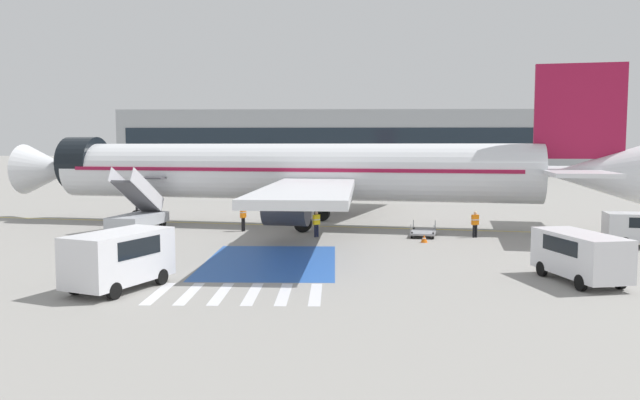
{
  "coord_description": "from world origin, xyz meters",
  "views": [
    {
      "loc": [
        1.43,
        -44.12,
        5.62
      ],
      "look_at": [
        0.47,
        -3.38,
        2.06
      ],
      "focal_mm": 35.0,
      "sensor_mm": 36.0,
      "label": 1
    }
  ],
  "objects": [
    {
      "name": "apron_walkway_bar_5",
      "position": [
        0.72,
        -20.93,
        0.0
      ],
      "size": [
        0.44,
        3.6,
        0.01
      ],
      "primitive_type": "cube",
      "color": "silver",
      "rests_on": "ground_plane"
    },
    {
      "name": "fuel_tanker",
      "position": [
        4.82,
        22.69,
        1.68
      ],
      "size": [
        9.77,
        3.7,
        3.35
      ],
      "rotation": [
        0.0,
        0.0,
        -1.7
      ],
      "color": "#38383D",
      "rests_on": "ground_plane"
    },
    {
      "name": "ground_crew_0",
      "position": [
        -4.58,
        -3.58,
        1.07
      ],
      "size": [
        0.4,
        0.49,
        1.85
      ],
      "rotation": [
        0.0,
        0.0,
        1.09
      ],
      "color": "black",
      "rests_on": "ground_plane"
    },
    {
      "name": "airliner",
      "position": [
        -1.03,
        -0.64,
        3.79
      ],
      "size": [
        43.88,
        36.71,
        10.78
      ],
      "rotation": [
        0.0,
        0.0,
        1.38
      ],
      "color": "silver",
      "rests_on": "ground_plane"
    },
    {
      "name": "apron_leadline_yellow",
      "position": [
        -1.68,
        -0.51,
        0.0
      ],
      "size": [
        76.45,
        14.6,
        0.01
      ],
      "primitive_type": "cube",
      "rotation": [
        0.0,
        0.0,
        1.38
      ],
      "color": "gold",
      "rests_on": "ground_plane"
    },
    {
      "name": "apron_walkway_bar_2",
      "position": [
        -2.88,
        -20.93,
        0.0
      ],
      "size": [
        0.44,
        3.6,
        0.01
      ],
      "primitive_type": "cube",
      "color": "silver",
      "rests_on": "ground_plane"
    },
    {
      "name": "traffic_cone_1",
      "position": [
        6.64,
        -8.1,
        0.23
      ],
      "size": [
        0.41,
        0.41,
        0.45
      ],
      "color": "orange",
      "rests_on": "ground_plane"
    },
    {
      "name": "apron_walkway_bar_1",
      "position": [
        -4.08,
        -20.93,
        0.0
      ],
      "size": [
        0.44,
        3.6,
        0.01
      ],
      "primitive_type": "cube",
      "color": "silver",
      "rests_on": "ground_plane"
    },
    {
      "name": "apron_stand_patch_blue",
      "position": [
        -1.68,
        -14.32,
        0.0
      ],
      "size": [
        6.28,
        9.3,
        0.01
      ],
      "primitive_type": "cube",
      "color": "#2856A8",
      "rests_on": "ground_plane"
    },
    {
      "name": "boarding_stairs_forward",
      "position": [
        -11.64,
        -3.22,
        1.02
      ],
      "size": [
        3.05,
        5.5,
        4.26
      ],
      "rotation": [
        0.0,
        0.0,
        -0.19
      ],
      "color": "#ADB2BA",
      "rests_on": "ground_plane"
    },
    {
      "name": "apron_walkway_bar_4",
      "position": [
        -0.48,
        -20.93,
        0.0
      ],
      "size": [
        0.44,
        3.6,
        0.01
      ],
      "primitive_type": "cube",
      "color": "silver",
      "rests_on": "ground_plane"
    },
    {
      "name": "service_van_1",
      "position": [
        -6.97,
        -20.3,
        1.35
      ],
      "size": [
        3.57,
        4.82,
        2.27
      ],
      "rotation": [
        0.0,
        0.0,
        2.75
      ],
      "color": "silver",
      "rests_on": "ground_plane"
    },
    {
      "name": "terminal_building",
      "position": [
        5.51,
        77.42,
        6.16
      ],
      "size": [
        89.59,
        12.1,
        12.31
      ],
      "color": "#9EA3A8",
      "rests_on": "ground_plane"
    },
    {
      "name": "service_van_2",
      "position": [
        11.52,
        -18.57,
        1.23
      ],
      "size": [
        2.76,
        4.83,
        2.04
      ],
      "rotation": [
        0.0,
        0.0,
        0.21
      ],
      "color": "silver",
      "rests_on": "ground_plane"
    },
    {
      "name": "traffic_cone_0",
      "position": [
        15.46,
        -7.88,
        0.26
      ],
      "size": [
        0.47,
        0.47,
        0.52
      ],
      "color": "orange",
      "rests_on": "ground_plane"
    },
    {
      "name": "ground_plane",
      "position": [
        0.0,
        0.0,
        0.0
      ],
      "size": [
        600.0,
        600.0,
        0.0
      ],
      "primitive_type": "plane",
      "color": "gray"
    },
    {
      "name": "ground_crew_2",
      "position": [
        0.31,
        -6.03,
        0.91
      ],
      "size": [
        0.48,
        0.43,
        1.59
      ],
      "rotation": [
        0.0,
        0.0,
        0.6
      ],
      "color": "#191E38",
      "rests_on": "ground_plane"
    },
    {
      "name": "baggage_cart",
      "position": [
        6.95,
        -5.6,
        0.26
      ],
      "size": [
        1.95,
        2.83,
        0.87
      ],
      "rotation": [
        0.0,
        0.0,
        2.96
      ],
      "color": "gray",
      "rests_on": "ground_plane"
    },
    {
      "name": "apron_walkway_bar_3",
      "position": [
        -1.68,
        -20.93,
        0.0
      ],
      "size": [
        0.44,
        3.6,
        0.01
      ],
      "primitive_type": "cube",
      "color": "silver",
      "rests_on": "ground_plane"
    },
    {
      "name": "apron_walkway_bar_0",
      "position": [
        -5.28,
        -20.93,
        0.0
      ],
      "size": [
        0.44,
        3.6,
        0.01
      ],
      "primitive_type": "cube",
      "color": "silver",
      "rests_on": "ground_plane"
    },
    {
      "name": "ground_crew_1",
      "position": [
        10.03,
        -6.06,
        0.93
      ],
      "size": [
        0.48,
        0.36,
        1.62
      ],
      "rotation": [
        0.0,
        0.0,
        3.49
      ],
      "color": "black",
      "rests_on": "ground_plane"
    }
  ]
}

